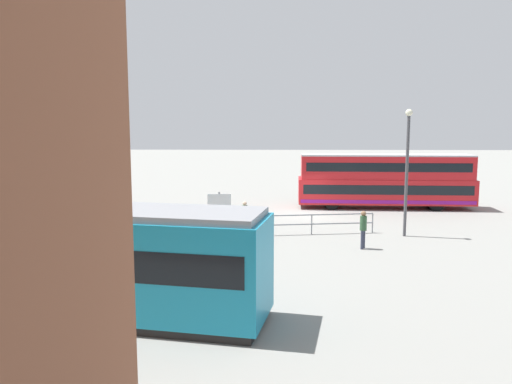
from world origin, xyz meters
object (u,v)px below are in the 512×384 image
object	(u,v)px
double_decker_bus	(385,181)
pedestrian_near_railing	(245,215)
tram_yellow	(28,256)
street_lamp	(407,162)
pedestrian_crossing	(363,227)
info_sign	(219,205)

from	to	relation	value
double_decker_bus	pedestrian_near_railing	distance (m)	12.58
tram_yellow	street_lamp	size ratio (longest dim) A/B	2.35
pedestrian_near_railing	street_lamp	size ratio (longest dim) A/B	0.26
pedestrian_crossing	info_sign	size ratio (longest dim) A/B	0.79
tram_yellow	info_sign	bearing A→B (deg)	-114.07
pedestrian_near_railing	info_sign	xyz separation A→B (m)	(1.31, 0.63, 0.62)
pedestrian_crossing	info_sign	xyz separation A→B (m)	(7.04, -2.86, 0.56)
pedestrian_near_railing	pedestrian_crossing	size ratio (longest dim) A/B	0.94
double_decker_bus	pedestrian_near_railing	size ratio (longest dim) A/B	7.05
pedestrian_near_railing	info_sign	size ratio (longest dim) A/B	0.74
tram_yellow	double_decker_bus	bearing A→B (deg)	-127.80
tram_yellow	pedestrian_crossing	distance (m)	14.59
double_decker_bus	tram_yellow	xyz separation A→B (m)	(15.61, 20.12, -0.17)
tram_yellow	pedestrian_crossing	xyz separation A→B (m)	(-12.01, -8.25, -0.70)
double_decker_bus	pedestrian_crossing	size ratio (longest dim) A/B	6.66
tram_yellow	street_lamp	bearing A→B (deg)	-143.00
double_decker_bus	pedestrian_crossing	bearing A→B (deg)	73.12
pedestrian_near_railing	street_lamp	xyz separation A→B (m)	(-8.41, 0.68, 2.88)
tram_yellow	pedestrian_crossing	bearing A→B (deg)	-145.50
info_sign	street_lamp	world-z (taller)	street_lamp
pedestrian_near_railing	double_decker_bus	bearing A→B (deg)	-138.11
double_decker_bus	info_sign	size ratio (longest dim) A/B	5.24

